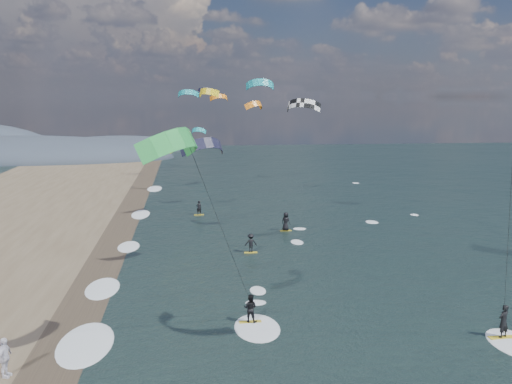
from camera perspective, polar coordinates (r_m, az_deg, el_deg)
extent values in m
cube|color=#382D23|center=(36.45, -17.41, -11.79)|extent=(3.00, 240.00, 0.00)
ellipsoid|color=#3D4756|center=(128.84, -22.55, 3.00)|extent=(64.00, 24.00, 10.00)
ellipsoid|color=#3D4756|center=(144.95, -13.56, 4.11)|extent=(40.00, 18.00, 7.00)
cube|color=gold|center=(34.69, 23.41, -13.22)|extent=(1.49, 0.45, 0.06)
imported|color=black|center=(34.34, 23.52, -11.75)|extent=(0.79, 0.68, 1.84)
cylinder|color=black|center=(28.75, 24.24, 2.41)|extent=(0.02, 0.02, 18.53)
cube|color=gold|center=(33.99, -0.58, -12.88)|extent=(1.30, 0.40, 0.06)
imported|color=black|center=(33.67, -0.58, -11.53)|extent=(0.98, 0.89, 1.65)
ellipsoid|color=white|center=(33.30, 0.11, -13.42)|extent=(2.60, 4.20, 0.12)
cylinder|color=black|center=(29.08, -3.38, -3.87)|extent=(0.02, 0.02, 12.10)
cube|color=gold|center=(48.26, -0.53, -6.06)|extent=(1.10, 0.35, 0.05)
imported|color=black|center=(48.04, -0.53, -5.11)|extent=(1.08, 0.67, 1.60)
cube|color=gold|center=(56.01, 2.99, -3.87)|extent=(1.10, 0.35, 0.05)
imported|color=black|center=(55.81, 3.00, -2.95)|extent=(1.05, 0.98, 1.80)
cube|color=gold|center=(63.68, -5.72, -2.27)|extent=(1.10, 0.35, 0.05)
imported|color=black|center=(63.53, -5.73, -1.56)|extent=(0.61, 0.45, 1.55)
ellipsoid|color=white|center=(32.60, -16.56, -14.36)|extent=(2.40, 5.40, 0.11)
ellipsoid|color=white|center=(40.90, -14.48, -9.30)|extent=(2.40, 5.40, 0.11)
ellipsoid|color=white|center=(51.37, -12.90, -5.37)|extent=(2.40, 5.40, 0.11)
ellipsoid|color=white|center=(64.95, -11.66, -2.21)|extent=(2.40, 5.40, 0.11)
ellipsoid|color=white|center=(82.61, -10.66, 0.31)|extent=(2.40, 5.40, 0.11)
imported|color=white|center=(30.04, -23.85, -14.92)|extent=(0.70, 1.20, 1.93)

